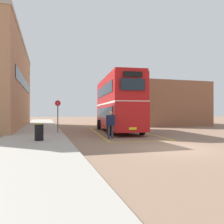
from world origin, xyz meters
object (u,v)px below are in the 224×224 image
object	(u,v)px
bus_stop_sign	(58,113)
litter_bin	(39,132)
double_decker_bus	(118,103)
pedestrian_boarding	(111,123)
single_deck_bus	(109,113)

from	to	relation	value
bus_stop_sign	litter_bin	bearing A→B (deg)	-105.21
double_decker_bus	litter_bin	distance (m)	8.81
litter_bin	bus_stop_sign	bearing A→B (deg)	74.79
double_decker_bus	litter_bin	size ratio (longest dim) A/B	10.38
double_decker_bus	bus_stop_sign	bearing A→B (deg)	-167.87
litter_bin	bus_stop_sign	size ratio (longest dim) A/B	0.38
pedestrian_boarding	bus_stop_sign	distance (m)	5.00
pedestrian_boarding	double_decker_bus	bearing A→B (deg)	67.42
single_deck_bus	litter_bin	distance (m)	22.69
pedestrian_boarding	litter_bin	distance (m)	4.45
pedestrian_boarding	bus_stop_sign	xyz separation A→B (m)	(-3.11, 3.87, 0.60)
litter_bin	double_decker_bus	bearing A→B (deg)	41.62
litter_bin	bus_stop_sign	world-z (taller)	bus_stop_sign
bus_stop_sign	double_decker_bus	bearing A→B (deg)	12.13
double_decker_bus	single_deck_bus	bearing A→B (deg)	76.99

